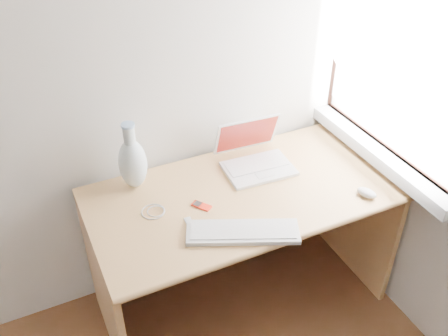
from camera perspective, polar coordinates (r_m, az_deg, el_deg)
name	(u,v)px	position (r m, az deg, el deg)	size (l,w,h in m)	color
window	(402,54)	(2.25, 19.65, 12.13)	(0.11, 0.99, 1.10)	white
desk	(235,216)	(2.41, 1.23, -5.48)	(1.37, 0.69, 0.73)	tan
laptop	(255,157)	(2.35, 3.54, 1.28)	(0.33, 0.28, 0.21)	white
external_keyboard	(243,232)	(2.00, 2.16, -7.30)	(0.47, 0.31, 0.02)	white
mouse	(367,193)	(2.27, 16.00, -2.74)	(0.05, 0.09, 0.03)	white
ipod	(201,206)	(2.14, -2.60, -4.32)	(0.08, 0.09, 0.01)	#B41D0C
cable_coil	(153,212)	(2.13, -8.09, -4.95)	(0.10, 0.10, 0.01)	white
remote	(190,223)	(2.06, -3.92, -6.32)	(0.03, 0.07, 0.01)	white
vase	(133,162)	(2.21, -10.41, 0.70)	(0.13, 0.13, 0.32)	white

